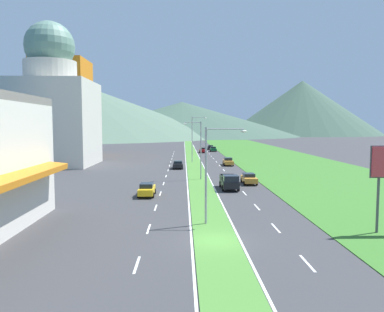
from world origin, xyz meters
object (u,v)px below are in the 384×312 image
at_px(street_lamp_near, 211,167).
at_px(car_2, 211,147).
at_px(street_lamp_far, 194,136).
at_px(car_4, 178,165).
at_px(car_3, 213,149).
at_px(car_1, 249,178).
at_px(street_lamp_mid, 199,146).
at_px(pickup_truck_0, 229,182).
at_px(car_5, 228,161).
at_px(car_6, 147,189).
at_px(car_0, 203,150).

distance_m(street_lamp_near, car_2, 95.56).
relative_size(street_lamp_near, car_2, 1.95).
relative_size(street_lamp_far, car_4, 2.39).
bearing_deg(car_3, car_1, -0.10).
distance_m(street_lamp_mid, pickup_truck_0, 10.51).
bearing_deg(street_lamp_mid, street_lamp_near, -90.09).
relative_size(car_1, pickup_truck_0, 0.79).
bearing_deg(car_1, street_lamp_mid, -123.03).
height_order(street_lamp_far, car_1, street_lamp_far).
xyz_separation_m(street_lamp_near, street_lamp_mid, (0.04, 26.04, 0.29)).
relative_size(car_2, car_4, 0.99).
distance_m(car_1, car_4, 21.50).
bearing_deg(car_5, car_2, -179.93).
bearing_deg(car_4, car_6, 173.32).
height_order(street_lamp_mid, car_4, street_lamp_mid).
relative_size(street_lamp_near, car_4, 1.92).
relative_size(car_6, pickup_truck_0, 0.80).
relative_size(street_lamp_far, car_6, 2.34).
height_order(street_lamp_near, car_5, street_lamp_near).
distance_m(street_lamp_near, street_lamp_mid, 26.04).
xyz_separation_m(car_0, car_2, (3.29, 13.96, -0.01)).
xyz_separation_m(street_lamp_near, car_5, (6.86, 45.95, -3.98)).
bearing_deg(street_lamp_near, car_6, 117.14).
height_order(car_2, pickup_truck_0, pickup_truck_0).
xyz_separation_m(street_lamp_near, car_3, (7.02, 86.42, -4.01)).
bearing_deg(car_2, pickup_truck_0, -2.35).
bearing_deg(car_0, car_4, -9.52).
relative_size(street_lamp_mid, car_0, 2.03).
xyz_separation_m(street_lamp_mid, street_lamp_far, (-0.06, 26.05, 0.71)).
height_order(car_3, car_5, car_5).
bearing_deg(car_3, car_2, -178.60).
bearing_deg(car_1, car_0, -176.75).
xyz_separation_m(street_lamp_near, car_1, (6.90, 21.58, -4.01)).
xyz_separation_m(street_lamp_far, car_4, (-3.30, -11.60, -5.01)).
bearing_deg(car_2, car_6, -9.21).
height_order(street_lamp_mid, car_1, street_lamp_mid).
bearing_deg(car_5, street_lamp_far, -131.72).
bearing_deg(car_3, car_0, -34.23).
bearing_deg(street_lamp_near, car_1, 72.26).
height_order(street_lamp_far, car_6, street_lamp_far).
height_order(street_lamp_mid, street_lamp_far, street_lamp_far).
relative_size(street_lamp_near, car_1, 1.91).
bearing_deg(car_0, street_lamp_near, -2.48).
xyz_separation_m(car_1, car_4, (-10.23, 18.91, 0.00)).
bearing_deg(car_0, street_lamp_far, -6.91).
bearing_deg(car_3, street_lamp_far, -11.58).
distance_m(car_5, pickup_truck_0, 29.11).
distance_m(car_1, pickup_truck_0, 5.63).
relative_size(car_0, car_6, 1.00).
bearing_deg(car_3, street_lamp_mid, -6.59).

